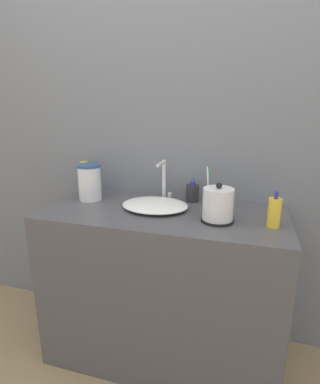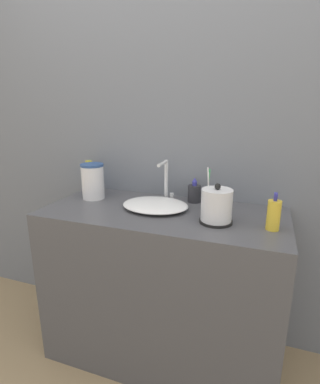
{
  "view_description": "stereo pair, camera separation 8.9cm",
  "coord_description": "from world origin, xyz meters",
  "px_view_note": "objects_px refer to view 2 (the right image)",
  "views": [
    {
      "loc": [
        0.39,
        -1.11,
        1.39
      ],
      "look_at": [
        -0.01,
        0.28,
        0.98
      ],
      "focal_mm": 28.0,
      "sensor_mm": 36.0,
      "label": 1
    },
    {
      "loc": [
        0.48,
        -1.09,
        1.39
      ],
      "look_at": [
        -0.01,
        0.28,
        0.98
      ],
      "focal_mm": 28.0,
      "sensor_mm": 36.0,
      "label": 2
    }
  ],
  "objects_px": {
    "electric_kettle": "(216,207)",
    "mouthwash_bottle": "(194,193)",
    "water_pitcher": "(93,181)",
    "toothbrush_cup": "(209,201)",
    "shampoo_bottle": "(90,177)",
    "lotion_bottle": "(274,215)",
    "faucet": "(166,178)"
  },
  "relations": [
    {
      "from": "shampoo_bottle",
      "to": "mouthwash_bottle",
      "type": "bearing_deg",
      "value": 0.3
    },
    {
      "from": "toothbrush_cup",
      "to": "lotion_bottle",
      "type": "distance_m",
      "value": 0.34
    },
    {
      "from": "faucet",
      "to": "lotion_bottle",
      "type": "distance_m",
      "value": 0.63
    },
    {
      "from": "faucet",
      "to": "shampoo_bottle",
      "type": "height_order",
      "value": "faucet"
    },
    {
      "from": "electric_kettle",
      "to": "shampoo_bottle",
      "type": "relative_size",
      "value": 0.96
    },
    {
      "from": "mouthwash_bottle",
      "to": "electric_kettle",
      "type": "bearing_deg",
      "value": -58.19
    },
    {
      "from": "toothbrush_cup",
      "to": "lotion_bottle",
      "type": "xyz_separation_m",
      "value": [
        0.31,
        -0.15,
        0.02
      ]
    },
    {
      "from": "faucet",
      "to": "water_pitcher",
      "type": "height_order",
      "value": "faucet"
    },
    {
      "from": "faucet",
      "to": "shampoo_bottle",
      "type": "xyz_separation_m",
      "value": [
        -0.51,
        0.02,
        -0.03
      ]
    },
    {
      "from": "toothbrush_cup",
      "to": "shampoo_bottle",
      "type": "relative_size",
      "value": 1.16
    },
    {
      "from": "electric_kettle",
      "to": "mouthwash_bottle",
      "type": "height_order",
      "value": "electric_kettle"
    },
    {
      "from": "toothbrush_cup",
      "to": "shampoo_bottle",
      "type": "distance_m",
      "value": 0.79
    },
    {
      "from": "electric_kettle",
      "to": "water_pitcher",
      "type": "relative_size",
      "value": 0.92
    },
    {
      "from": "mouthwash_bottle",
      "to": "water_pitcher",
      "type": "distance_m",
      "value": 0.59
    },
    {
      "from": "toothbrush_cup",
      "to": "water_pitcher",
      "type": "distance_m",
      "value": 0.68
    },
    {
      "from": "mouthwash_bottle",
      "to": "water_pitcher",
      "type": "height_order",
      "value": "water_pitcher"
    },
    {
      "from": "toothbrush_cup",
      "to": "water_pitcher",
      "type": "relative_size",
      "value": 1.11
    },
    {
      "from": "electric_kettle",
      "to": "water_pitcher",
      "type": "distance_m",
      "value": 0.75
    },
    {
      "from": "electric_kettle",
      "to": "shampoo_bottle",
      "type": "bearing_deg",
      "value": 162.34
    },
    {
      "from": "toothbrush_cup",
      "to": "faucet",
      "type": "bearing_deg",
      "value": 159.92
    },
    {
      "from": "electric_kettle",
      "to": "toothbrush_cup",
      "type": "xyz_separation_m",
      "value": [
        -0.06,
        0.15,
        -0.02
      ]
    },
    {
      "from": "electric_kettle",
      "to": "mouthwash_bottle",
      "type": "distance_m",
      "value": 0.32
    },
    {
      "from": "electric_kettle",
      "to": "lotion_bottle",
      "type": "bearing_deg",
      "value": 0.19
    },
    {
      "from": "lotion_bottle",
      "to": "mouthwash_bottle",
      "type": "distance_m",
      "value": 0.49
    },
    {
      "from": "lotion_bottle",
      "to": "shampoo_bottle",
      "type": "bearing_deg",
      "value": 166.21
    },
    {
      "from": "electric_kettle",
      "to": "lotion_bottle",
      "type": "xyz_separation_m",
      "value": [
        0.25,
        0.0,
        -0.01
      ]
    },
    {
      "from": "electric_kettle",
      "to": "water_pitcher",
      "type": "height_order",
      "value": "water_pitcher"
    },
    {
      "from": "faucet",
      "to": "mouthwash_bottle",
      "type": "relative_size",
      "value": 1.64
    },
    {
      "from": "shampoo_bottle",
      "to": "lotion_bottle",
      "type": "bearing_deg",
      "value": -13.79
    },
    {
      "from": "shampoo_bottle",
      "to": "toothbrush_cup",
      "type": "bearing_deg",
      "value": -8.42
    },
    {
      "from": "water_pitcher",
      "to": "lotion_bottle",
      "type": "bearing_deg",
      "value": -8.11
    },
    {
      "from": "lotion_bottle",
      "to": "mouthwash_bottle",
      "type": "bearing_deg",
      "value": 146.88
    }
  ]
}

